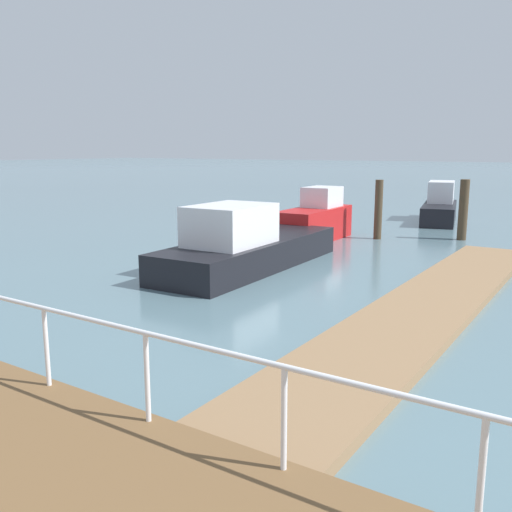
{
  "coord_description": "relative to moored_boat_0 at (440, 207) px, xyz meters",
  "views": [
    {
      "loc": [
        -7.41,
        8.58,
        3.46
      ],
      "look_at": [
        0.35,
        13.64,
        1.67
      ],
      "focal_mm": 39.08,
      "sensor_mm": 36.0,
      "label": 1
    }
  ],
  "objects": [
    {
      "name": "ground_plane",
      "position": [
        -19.87,
        4.2,
        -0.71
      ],
      "size": [
        300.0,
        300.0,
        0.0
      ],
      "primitive_type": "plane",
      "color": "slate"
    },
    {
      "name": "floating_dock",
      "position": [
        -15.43,
        -3.96,
        -0.62
      ],
      "size": [
        15.88,
        2.0,
        0.18
      ],
      "primitive_type": "cube",
      "color": "#93704C",
      "rests_on": "ground_plane"
    },
    {
      "name": "dock_piling_0",
      "position": [
        -5.17,
        -2.26,
        0.45
      ],
      "size": [
        0.35,
        0.35,
        2.32
      ],
      "primitive_type": "cylinder",
      "color": "#473826",
      "rests_on": "ground_plane"
    },
    {
      "name": "dock_piling_1",
      "position": [
        -6.73,
        0.54,
        0.43
      ],
      "size": [
        0.3,
        0.3,
        2.29
      ],
      "primitive_type": "cylinder",
      "color": "#473826",
      "rests_on": "ground_plane"
    },
    {
      "name": "moored_boat_0",
      "position": [
        0.0,
        0.0,
        0.0
      ],
      "size": [
        5.26,
        2.52,
        1.9
      ],
      "color": "black",
      "rests_on": "ground_plane"
    },
    {
      "name": "moored_boat_1",
      "position": [
        -8.32,
        2.44,
        0.07
      ],
      "size": [
        4.07,
        1.58,
        2.01
      ],
      "color": "red",
      "rests_on": "ground_plane"
    },
    {
      "name": "moored_boat_2",
      "position": [
        -14.08,
        1.76,
        -0.04
      ],
      "size": [
        7.29,
        2.47,
        1.94
      ],
      "color": "black",
      "rests_on": "ground_plane"
    }
  ]
}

